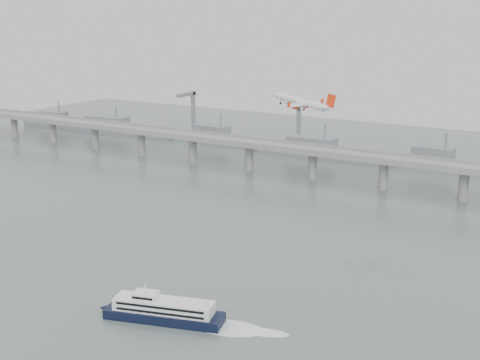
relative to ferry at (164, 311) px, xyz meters
The scene contains 5 objects.
ground 21.59m from the ferry, 122.17° to the left, with size 900.00×900.00×0.00m, color slate.
bridge 218.79m from the ferry, 93.27° to the left, with size 800.00×22.00×23.90m.
distant_fleet 328.50m from the ferry, 120.49° to the left, with size 453.00×60.90×40.00m.
ferry is the anchor object (origin of this frame).
airliner 132.09m from the ferry, 90.41° to the left, with size 36.58×33.18×9.74m.
Camera 1 is at (148.08, -189.19, 110.48)m, focal length 48.00 mm.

